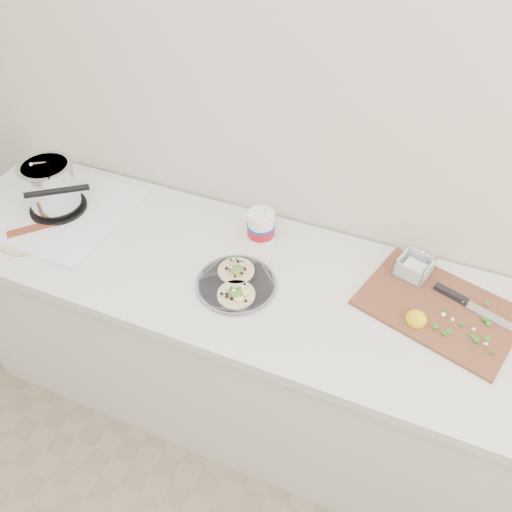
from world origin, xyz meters
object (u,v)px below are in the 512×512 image
at_px(stove, 54,194).
at_px(taco_plate, 236,282).
at_px(bacon_plate, 32,231).
at_px(cutboard, 438,302).
at_px(tub, 262,225).

relative_size(stove, taco_plate, 2.01).
bearing_deg(taco_plate, bacon_plate, -176.74).
height_order(cutboard, bacon_plate, cutboard).
xyz_separation_m(stove, tub, (0.79, 0.15, -0.02)).
relative_size(tub, bacon_plate, 0.85).
bearing_deg(bacon_plate, stove, 83.61).
height_order(stove, tub, stove).
bearing_deg(cutboard, bacon_plate, -154.94).
relative_size(tub, cutboard, 0.42).
xyz_separation_m(tub, cutboard, (0.64, -0.08, -0.05)).
xyz_separation_m(stove, taco_plate, (0.80, -0.09, -0.07)).
bearing_deg(tub, stove, -169.05).
distance_m(cutboard, bacon_plate, 1.46).
bearing_deg(bacon_plate, tub, 20.02).
bearing_deg(bacon_plate, cutboard, 8.52).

